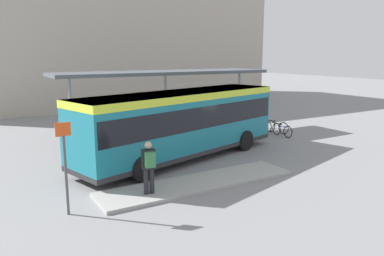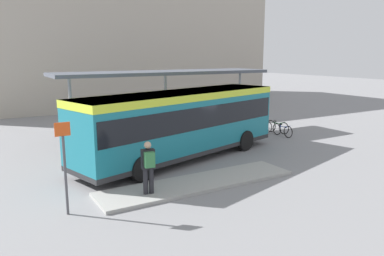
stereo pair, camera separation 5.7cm
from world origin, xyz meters
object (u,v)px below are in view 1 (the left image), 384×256
at_px(pedestrian_waiting, 149,164).
at_px(bicycle_blue, 282,130).
at_px(bicycle_red, 262,125).
at_px(platform_sign, 65,164).
at_px(potted_planter_near_shelter, 110,143).
at_px(bicycle_black, 256,123).
at_px(city_bus, 182,120).
at_px(bicycle_green, 277,127).

distance_m(pedestrian_waiting, bicycle_blue, 11.70).
xyz_separation_m(bicycle_red, platform_sign, (-13.30, -6.60, 1.20)).
xyz_separation_m(pedestrian_waiting, platform_sign, (-2.65, -0.01, 0.41)).
bearing_deg(potted_planter_near_shelter, pedestrian_waiting, -95.32).
bearing_deg(bicycle_black, city_bus, 121.67).
bearing_deg(platform_sign, bicycle_green, 22.59).
relative_size(bicycle_green, bicycle_red, 1.04).
height_order(pedestrian_waiting, bicycle_green, pedestrian_waiting).
bearing_deg(bicycle_red, platform_sign, 112.01).
bearing_deg(bicycle_green, potted_planter_near_shelter, -98.19).
distance_m(bicycle_blue, platform_sign, 14.18).
xyz_separation_m(city_bus, bicycle_red, (7.38, 3.00, -1.44)).
height_order(city_bus, platform_sign, city_bus).
relative_size(bicycle_black, potted_planter_near_shelter, 1.30).
xyz_separation_m(city_bus, bicycle_blue, (7.37, 1.21, -1.44)).
relative_size(bicycle_red, potted_planter_near_shelter, 1.29).
height_order(city_bus, potted_planter_near_shelter, city_bus).
bearing_deg(bicycle_blue, potted_planter_near_shelter, -93.61).
distance_m(bicycle_red, bicycle_black, 0.93).
distance_m(city_bus, bicycle_green, 8.20).
relative_size(bicycle_red, bicycle_black, 0.99).
bearing_deg(bicycle_black, platform_sign, 123.63).
height_order(potted_planter_near_shelter, platform_sign, platform_sign).
relative_size(city_bus, potted_planter_near_shelter, 8.56).
distance_m(city_bus, pedestrian_waiting, 4.90).
height_order(bicycle_blue, bicycle_black, bicycle_black).
bearing_deg(bicycle_blue, bicycle_black, 174.68).
relative_size(bicycle_blue, potted_planter_near_shelter, 1.30).
height_order(bicycle_green, bicycle_black, bicycle_green).
height_order(bicycle_green, potted_planter_near_shelter, potted_planter_near_shelter).
xyz_separation_m(pedestrian_waiting, bicycle_blue, (10.64, 4.81, -0.79)).
bearing_deg(potted_planter_near_shelter, bicycle_blue, -4.37).
relative_size(bicycle_green, platform_sign, 0.61).
relative_size(pedestrian_waiting, platform_sign, 0.64).
relative_size(pedestrian_waiting, potted_planter_near_shelter, 1.42).
relative_size(bicycle_blue, bicycle_black, 1.00).
relative_size(pedestrian_waiting, bicycle_red, 1.10).
bearing_deg(pedestrian_waiting, platform_sign, 100.34).
bearing_deg(platform_sign, bicycle_red, 26.39).
height_order(pedestrian_waiting, potted_planter_near_shelter, pedestrian_waiting).
bearing_deg(bicycle_red, bicycle_green, -159.39).
bearing_deg(potted_planter_near_shelter, bicycle_green, 0.64).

